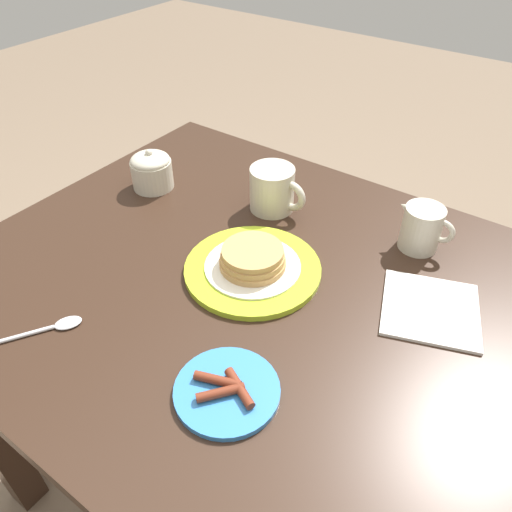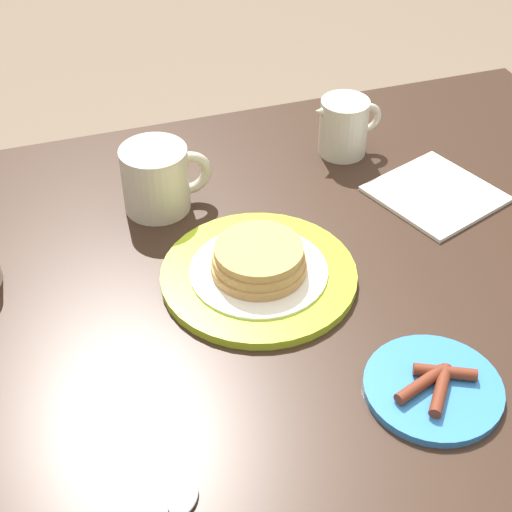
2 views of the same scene
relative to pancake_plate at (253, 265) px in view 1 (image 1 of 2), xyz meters
The scene contains 9 objects.
ground_plane 0.78m from the pancake_plate, 23.11° to the right, with size 8.00×8.00×0.00m, color #7A6651.
dining_table 0.16m from the pancake_plate, 23.11° to the right, with size 1.15×0.88×0.76m.
pancake_plate is the anchor object (origin of this frame).
side_plate_bacon 0.27m from the pancake_plate, 62.20° to the right, with size 0.15×0.15×0.02m.
coffee_mug 0.21m from the pancake_plate, 113.81° to the left, with size 0.13×0.09×0.10m.
creamer_pitcher 0.33m from the pancake_plate, 48.48° to the left, with size 0.12×0.08×0.10m.
sugar_bowl 0.38m from the pancake_plate, 163.23° to the left, with size 0.09×0.09×0.09m.
napkin 0.32m from the pancake_plate, 17.25° to the left, with size 0.20×0.20×0.01m.
spoon 0.36m from the pancake_plate, 121.11° to the right, with size 0.10×0.14×0.01m.
Camera 1 is at (0.36, -0.54, 1.37)m, focal length 35.00 mm.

